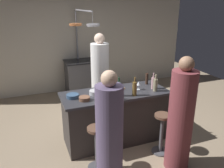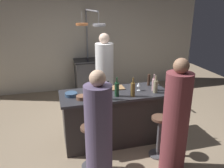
{
  "view_description": "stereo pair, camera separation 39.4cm",
  "coord_description": "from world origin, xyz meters",
  "px_view_note": "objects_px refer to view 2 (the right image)",
  "views": [
    {
      "loc": [
        -1.35,
        -3.32,
        2.31
      ],
      "look_at": [
        0.0,
        0.15,
        1.0
      ],
      "focal_mm": 36.99,
      "sensor_mm": 36.0,
      "label": 1
    },
    {
      "loc": [
        -0.97,
        -3.44,
        2.31
      ],
      "look_at": [
        0.0,
        0.15,
        1.0
      ],
      "focal_mm": 36.99,
      "sensor_mm": 36.0,
      "label": 2
    }
  ],
  "objects_px": {
    "wine_glass_near_left_guest": "(139,85)",
    "mixing_bowl_wooden": "(82,97)",
    "wine_bottle_amber": "(133,89)",
    "wine_glass_near_right_guest": "(100,84)",
    "pepper_mill": "(149,80)",
    "wine_bottle_white": "(156,86)",
    "guest_right": "(175,123)",
    "wine_bottle_green": "(117,89)",
    "bar_stool_right": "(159,135)",
    "bar_stool_left": "(90,145)",
    "cutting_board": "(115,88)",
    "chef": "(105,78)",
    "mixing_bowl_steel": "(94,92)",
    "wine_bottle_rose": "(154,84)",
    "guest_left": "(99,137)",
    "mixing_bowl_blue": "(71,94)",
    "wine_bottle_dark": "(108,92)",
    "stove_range": "(90,76)"
  },
  "relations": [
    {
      "from": "wine_glass_near_left_guest",
      "to": "mixing_bowl_wooden",
      "type": "xyz_separation_m",
      "value": [
        -0.99,
        -0.12,
        -0.08
      ]
    },
    {
      "from": "wine_bottle_amber",
      "to": "wine_glass_near_right_guest",
      "type": "xyz_separation_m",
      "value": [
        -0.44,
        0.44,
        -0.02
      ]
    },
    {
      "from": "pepper_mill",
      "to": "wine_bottle_white",
      "type": "xyz_separation_m",
      "value": [
        -0.04,
        -0.36,
        0.01
      ]
    },
    {
      "from": "guest_right",
      "to": "wine_bottle_amber",
      "type": "height_order",
      "value": "guest_right"
    },
    {
      "from": "pepper_mill",
      "to": "wine_bottle_green",
      "type": "height_order",
      "value": "wine_bottle_green"
    },
    {
      "from": "bar_stool_right",
      "to": "bar_stool_left",
      "type": "distance_m",
      "value": 1.08
    },
    {
      "from": "cutting_board",
      "to": "wine_bottle_amber",
      "type": "relative_size",
      "value": 1.03
    },
    {
      "from": "chef",
      "to": "mixing_bowl_steel",
      "type": "distance_m",
      "value": 1.1
    },
    {
      "from": "wine_bottle_rose",
      "to": "wine_glass_near_right_guest",
      "type": "distance_m",
      "value": 0.92
    },
    {
      "from": "guest_left",
      "to": "wine_glass_near_right_guest",
      "type": "height_order",
      "value": "guest_left"
    },
    {
      "from": "wine_glass_near_right_guest",
      "to": "mixing_bowl_steel",
      "type": "height_order",
      "value": "wine_glass_near_right_guest"
    },
    {
      "from": "mixing_bowl_blue",
      "to": "bar_stool_left",
      "type": "bearing_deg",
      "value": -74.88
    },
    {
      "from": "wine_glass_near_left_guest",
      "to": "wine_bottle_dark",
      "type": "bearing_deg",
      "value": -158.61
    },
    {
      "from": "guest_right",
      "to": "wine_bottle_green",
      "type": "height_order",
      "value": "guest_right"
    },
    {
      "from": "wine_bottle_green",
      "to": "mixing_bowl_steel",
      "type": "height_order",
      "value": "wine_bottle_green"
    },
    {
      "from": "bar_stool_right",
      "to": "mixing_bowl_wooden",
      "type": "height_order",
      "value": "mixing_bowl_wooden"
    },
    {
      "from": "bar_stool_right",
      "to": "wine_glass_near_left_guest",
      "type": "distance_m",
      "value": 0.88
    },
    {
      "from": "cutting_board",
      "to": "wine_glass_near_right_guest",
      "type": "bearing_deg",
      "value": 177.29
    },
    {
      "from": "wine_bottle_white",
      "to": "cutting_board",
      "type": "bearing_deg",
      "value": 148.05
    },
    {
      "from": "chef",
      "to": "wine_bottle_rose",
      "type": "relative_size",
      "value": 6.14
    },
    {
      "from": "guest_right",
      "to": "cutting_board",
      "type": "bearing_deg",
      "value": 113.95
    },
    {
      "from": "wine_glass_near_right_guest",
      "to": "pepper_mill",
      "type": "bearing_deg",
      "value": -1.28
    },
    {
      "from": "mixing_bowl_steel",
      "to": "chef",
      "type": "bearing_deg",
      "value": 67.31
    },
    {
      "from": "bar_stool_left",
      "to": "wine_glass_near_right_guest",
      "type": "distance_m",
      "value": 1.09
    },
    {
      "from": "pepper_mill",
      "to": "guest_left",
      "type": "bearing_deg",
      "value": -134.7
    },
    {
      "from": "stove_range",
      "to": "wine_glass_near_right_guest",
      "type": "bearing_deg",
      "value": -95.06
    },
    {
      "from": "pepper_mill",
      "to": "wine_bottle_rose",
      "type": "relative_size",
      "value": 0.74
    },
    {
      "from": "chef",
      "to": "bar_stool_right",
      "type": "relative_size",
      "value": 2.58
    },
    {
      "from": "wine_bottle_green",
      "to": "stove_range",
      "type": "bearing_deg",
      "value": 89.88
    },
    {
      "from": "wine_bottle_rose",
      "to": "mixing_bowl_wooden",
      "type": "xyz_separation_m",
      "value": [
        -1.24,
        -0.06,
        -0.08
      ]
    },
    {
      "from": "wine_bottle_white",
      "to": "mixing_bowl_wooden",
      "type": "bearing_deg",
      "value": 177.86
    },
    {
      "from": "guest_right",
      "to": "wine_glass_near_right_guest",
      "type": "xyz_separation_m",
      "value": [
        -0.78,
        1.19,
        0.23
      ]
    },
    {
      "from": "wine_bottle_white",
      "to": "mixing_bowl_steel",
      "type": "height_order",
      "value": "wine_bottle_white"
    },
    {
      "from": "chef",
      "to": "wine_glass_near_left_guest",
      "type": "distance_m",
      "value": 1.13
    },
    {
      "from": "wine_bottle_green",
      "to": "pepper_mill",
      "type": "bearing_deg",
      "value": 26.2
    },
    {
      "from": "guest_right",
      "to": "mixing_bowl_wooden",
      "type": "distance_m",
      "value": 1.44
    },
    {
      "from": "bar_stool_left",
      "to": "wine_bottle_amber",
      "type": "height_order",
      "value": "wine_bottle_amber"
    },
    {
      "from": "chef",
      "to": "wine_bottle_green",
      "type": "xyz_separation_m",
      "value": [
        -0.09,
        -1.21,
        0.21
      ]
    },
    {
      "from": "guest_right",
      "to": "wine_bottle_white",
      "type": "xyz_separation_m",
      "value": [
        0.07,
        0.81,
        0.24
      ]
    },
    {
      "from": "wine_bottle_amber",
      "to": "wine_bottle_rose",
      "type": "xyz_separation_m",
      "value": [
        0.44,
        0.16,
        -0.01
      ]
    },
    {
      "from": "cutting_board",
      "to": "mixing_bowl_blue",
      "type": "relative_size",
      "value": 1.62
    },
    {
      "from": "pepper_mill",
      "to": "wine_bottle_white",
      "type": "distance_m",
      "value": 0.37
    },
    {
      "from": "wine_bottle_white",
      "to": "wine_glass_near_left_guest",
      "type": "relative_size",
      "value": 2.0
    },
    {
      "from": "pepper_mill",
      "to": "mixing_bowl_wooden",
      "type": "bearing_deg",
      "value": -165.82
    },
    {
      "from": "bar_stool_right",
      "to": "wine_glass_near_right_guest",
      "type": "distance_m",
      "value": 1.28
    },
    {
      "from": "pepper_mill",
      "to": "wine_bottle_dark",
      "type": "relative_size",
      "value": 0.7
    },
    {
      "from": "mixing_bowl_steel",
      "to": "wine_bottle_green",
      "type": "bearing_deg",
      "value": -30.71
    },
    {
      "from": "wine_bottle_white",
      "to": "wine_glass_near_right_guest",
      "type": "distance_m",
      "value": 0.94
    },
    {
      "from": "mixing_bowl_steel",
      "to": "wine_bottle_rose",
      "type": "bearing_deg",
      "value": -6.05
    },
    {
      "from": "pepper_mill",
      "to": "wine_bottle_green",
      "type": "bearing_deg",
      "value": -153.8
    }
  ]
}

